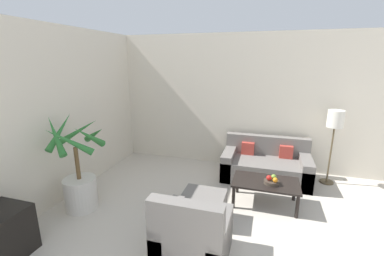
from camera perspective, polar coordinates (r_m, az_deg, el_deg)
The scene contains 11 objects.
wall_back at distance 5.30m, azimuth 17.60°, elevation 5.16°, with size 7.89×0.06×2.70m.
potted_palm at distance 4.21m, azimuth -23.75°, elevation -10.21°, with size 0.87×0.88×1.46m.
sofa_loveseat at distance 5.09m, azimuth 16.01°, elevation -8.00°, with size 1.57×0.84×0.75m.
floor_lamp at distance 5.08m, azimuth 29.17°, elevation 0.71°, with size 0.27×0.27×1.35m.
coffee_table at distance 4.19m, azimuth 16.02°, elevation -11.92°, with size 0.99×0.59×0.38m.
fruit_bowl at distance 4.11m, azimuth 17.23°, elevation -11.41°, with size 0.22×0.22×0.05m.
apple_red at distance 4.07m, azimuth 16.77°, elevation -10.56°, with size 0.08×0.08×0.08m.
apple_green at distance 4.13m, azimuth 17.70°, elevation -10.30°, with size 0.08×0.08×0.08m.
orange_fruit at distance 4.04m, azimuth 18.01°, elevation -10.93°, with size 0.07×0.07×0.07m.
armchair at distance 3.08m, azimuth 0.17°, elevation -23.20°, with size 0.77×0.76×0.87m.
ottoman at distance 3.75m, azimuth 2.61°, elevation -17.05°, with size 0.59×0.46×0.40m.
Camera 1 is at (-0.09, 1.24, 2.19)m, focal length 24.00 mm.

